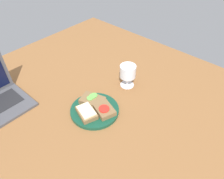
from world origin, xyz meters
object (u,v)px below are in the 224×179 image
at_px(plate, 95,110).
at_px(sandwich_with_cucumber, 92,100).
at_px(sandwich_with_cheese, 87,112).
at_px(sandwich_with_tomato, 104,109).
at_px(wine_glass, 128,72).

xyz_separation_m(plate, sandwich_with_cucumber, (0.03, 0.04, 0.02)).
distance_m(sandwich_with_cheese, sandwich_with_tomato, 0.08).
distance_m(plate, wine_glass, 0.25).
height_order(plate, sandwich_with_cheese, sandwich_with_cheese).
bearing_deg(wine_glass, sandwich_with_cheese, -178.62).
distance_m(sandwich_with_cucumber, wine_glass, 0.22).
xyz_separation_m(sandwich_with_cucumber, sandwich_with_cheese, (-0.07, -0.04, 0.00)).
height_order(plate, sandwich_with_tomato, sandwich_with_tomato).
xyz_separation_m(plate, wine_glass, (0.24, 0.01, 0.07)).
bearing_deg(plate, sandwich_with_cucumber, 56.83).
bearing_deg(plate, sandwich_with_tomato, -64.56).
relative_size(sandwich_with_cucumber, sandwich_with_tomato, 1.05).
bearing_deg(sandwich_with_cucumber, wine_glass, -7.75).
xyz_separation_m(sandwich_with_tomato, wine_glass, (0.22, 0.05, 0.05)).
bearing_deg(plate, sandwich_with_cheese, 177.07).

